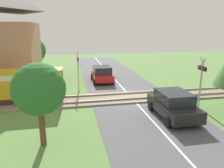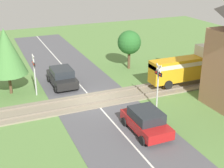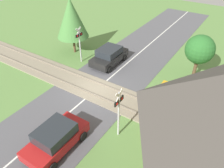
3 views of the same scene
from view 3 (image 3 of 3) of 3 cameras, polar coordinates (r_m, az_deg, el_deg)
name	(u,v)px [view 3 (image 3 of 3)]	position (r m, az deg, el deg)	size (l,w,h in m)	color
ground_plane	(96,90)	(17.55, -4.23, -1.58)	(60.00, 60.00, 0.00)	#5B8442
road_surface	(96,90)	(17.55, -4.23, -1.56)	(48.00, 6.40, 0.02)	#515156
track_bed	(96,89)	(17.51, -4.24, -1.41)	(2.80, 48.00, 0.24)	gray
car_near_crossing	(109,56)	(20.63, -0.72, 7.40)	(4.01, 2.05, 1.61)	black
car_far_side	(56,138)	(13.25, -14.47, -13.48)	(3.90, 2.01, 1.56)	#A81919
crossing_signal_west_approach	(80,41)	(20.58, -8.48, 11.15)	(0.90, 0.18, 3.45)	#B7B7B7
crossing_signal_east_approach	(119,108)	(12.56, 1.78, -6.34)	(0.90, 0.18, 3.45)	#B7B7B7
pedestrian_by_station	(213,156)	(13.37, 24.82, -16.60)	(0.38, 0.38, 1.54)	#2D4C8E
tree_roadside_hedge	(200,50)	(18.95, 21.97, 8.34)	(2.34, 2.34, 3.89)	brown
tree_beyond_track	(71,18)	(22.09, -10.58, 16.58)	(3.13, 3.13, 5.47)	brown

